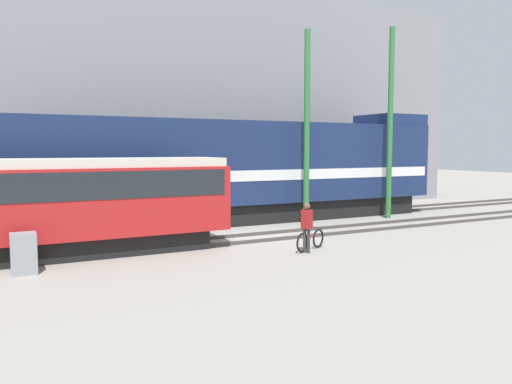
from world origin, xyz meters
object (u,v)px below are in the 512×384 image
bicycle (310,240)px  utility_pole_left (307,129)px  streetcar (50,202)px  person (307,222)px  utility_pole_center (390,124)px  signal_box (24,254)px  freight_locomotive (245,170)px

bicycle → utility_pole_left: size_ratio=0.18×
streetcar → utility_pole_left: 11.97m
person → utility_pole_center: utility_pole_center is taller
person → signal_box: 8.98m
streetcar → person: 8.61m
streetcar → utility_pole_center: 16.98m
utility_pole_left → signal_box: utility_pole_left is taller
streetcar → signal_box: (-0.91, -1.88, -1.28)m
utility_pole_left → freight_locomotive: bearing=134.0°
person → freight_locomotive: bearing=79.9°
person → utility_pole_left: utility_pole_left is taller
freight_locomotive → person: bearing=-100.1°
freight_locomotive → utility_pole_left: bearing=-46.0°
person → signal_box: bearing=171.8°
utility_pole_left → signal_box: bearing=-161.7°
streetcar → bicycle: (8.34, -2.85, -1.53)m
utility_pole_left → utility_pole_center: (5.11, 0.00, 0.34)m
person → utility_pole_left: size_ratio=0.19×
utility_pole_center → person: bearing=-148.0°
person → utility_pole_left: (3.49, 5.38, 3.49)m
streetcar → utility_pole_center: bearing=7.6°
streetcar → utility_pole_center: (16.57, 2.21, 3.01)m
freight_locomotive → signal_box: (-10.24, -6.31, -1.97)m
freight_locomotive → utility_pole_center: utility_pole_center is taller
freight_locomotive → utility_pole_left: utility_pole_left is taller
bicycle → streetcar: bearing=161.1°
person → utility_pole_center: size_ratio=0.18×
utility_pole_left → signal_box: 13.62m
freight_locomotive → streetcar: freight_locomotive is taller
freight_locomotive → streetcar: size_ratio=1.83×
bicycle → utility_pole_left: bearing=58.3°
utility_pole_center → signal_box: 18.46m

